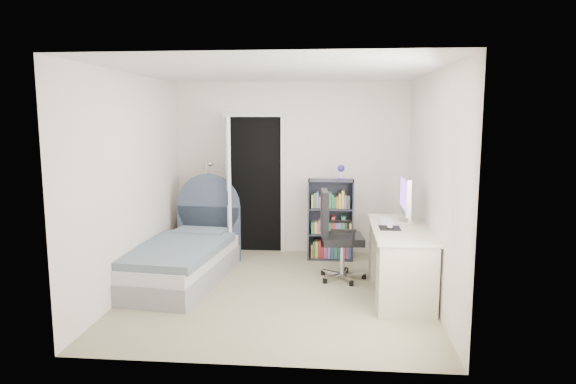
# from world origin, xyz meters

# --- Properties ---
(room_shell) EXTENTS (3.50, 3.70, 2.60)m
(room_shell) POSITION_xyz_m (0.00, 0.00, 1.25)
(room_shell) COLOR gray
(room_shell) RESTS_ON ground
(door) EXTENTS (0.92, 0.81, 2.06)m
(door) POSITION_xyz_m (-0.75, 1.52, 1.03)
(door) COLOR black
(door) RESTS_ON ground
(bed) EXTENTS (1.14, 2.07, 1.22)m
(bed) POSITION_xyz_m (-1.21, 0.32, 0.28)
(bed) COLOR gray
(bed) RESTS_ON ground
(nightstand) EXTENTS (0.38, 0.38, 0.56)m
(nightstand) POSITION_xyz_m (-1.45, 1.61, 0.37)
(nightstand) COLOR tan
(nightstand) RESTS_ON ground
(floor_lamp) EXTENTS (0.20, 0.20, 1.38)m
(floor_lamp) POSITION_xyz_m (-1.16, 1.47, 0.56)
(floor_lamp) COLOR silver
(floor_lamp) RESTS_ON ground
(bookcase) EXTENTS (0.64, 0.27, 1.35)m
(bookcase) POSITION_xyz_m (0.59, 1.42, 0.52)
(bookcase) COLOR #353949
(bookcase) RESTS_ON ground
(desk) EXTENTS (0.64, 1.59, 1.30)m
(desk) POSITION_xyz_m (1.38, 0.06, 0.42)
(desk) COLOR beige
(desk) RESTS_ON ground
(office_chair) EXTENTS (0.59, 0.60, 1.12)m
(office_chair) POSITION_xyz_m (0.65, 0.51, 0.61)
(office_chair) COLOR silver
(office_chair) RESTS_ON ground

